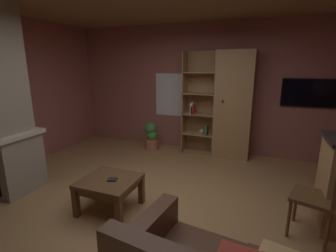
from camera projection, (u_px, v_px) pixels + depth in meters
floor at (157, 212)px, 3.21m from camera, size 5.95×5.22×0.02m
wall_back at (205, 89)px, 5.27m from camera, size 6.07×0.06×2.70m
window_pane_back at (169, 95)px, 5.56m from camera, size 0.63×0.01×0.95m
bookshelf_cabinet at (229, 106)px, 4.91m from camera, size 1.37×0.41×2.13m
coffee_table at (110, 185)px, 3.16m from camera, size 0.70×0.65×0.43m
table_book_0 at (112, 179)px, 3.11m from camera, size 0.13×0.13×0.02m
dining_chair at (323, 194)px, 2.59m from camera, size 0.52×0.52×0.92m
potted_floor_plant at (151, 136)px, 5.45m from camera, size 0.29×0.31×0.63m
wall_mounted_tv at (309, 93)px, 4.54m from camera, size 0.93×0.06×0.52m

